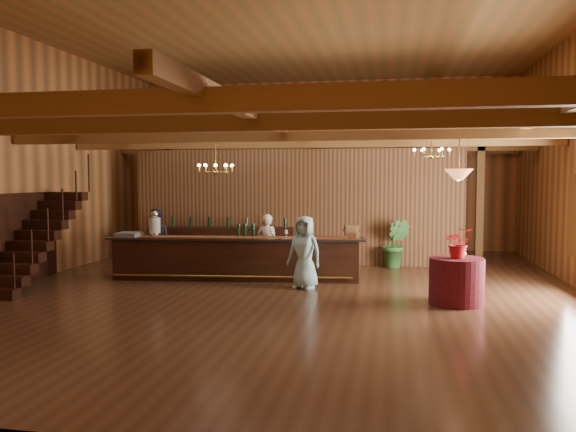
% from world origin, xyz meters
% --- Properties ---
extents(floor, '(14.00, 14.00, 0.00)m').
position_xyz_m(floor, '(0.00, 0.00, 0.00)').
color(floor, '#482B19').
rests_on(floor, ground).
extents(ceiling, '(14.00, 14.00, 0.00)m').
position_xyz_m(ceiling, '(0.00, 0.00, 5.50)').
color(ceiling, '#996636').
rests_on(ceiling, wall_back).
extents(wall_back, '(12.00, 0.10, 5.50)m').
position_xyz_m(wall_back, '(0.00, 7.00, 2.75)').
color(wall_back, '#BD733B').
rests_on(wall_back, floor).
extents(wall_front, '(12.00, 0.10, 5.50)m').
position_xyz_m(wall_front, '(0.00, -7.00, 2.75)').
color(wall_front, '#BD733B').
rests_on(wall_front, floor).
extents(wall_left, '(0.10, 14.00, 5.50)m').
position_xyz_m(wall_left, '(-6.00, 0.00, 2.75)').
color(wall_left, '#BD733B').
rests_on(wall_left, floor).
extents(beam_grid, '(11.90, 13.90, 0.39)m').
position_xyz_m(beam_grid, '(0.00, 0.51, 3.24)').
color(beam_grid, brown).
rests_on(beam_grid, wall_left).
extents(support_posts, '(9.20, 10.20, 3.20)m').
position_xyz_m(support_posts, '(0.00, -0.50, 1.60)').
color(support_posts, brown).
rests_on(support_posts, floor).
extents(partition_wall, '(9.00, 0.18, 3.10)m').
position_xyz_m(partition_wall, '(-0.50, 3.50, 1.55)').
color(partition_wall, brown).
rests_on(partition_wall, floor).
extents(staircase, '(1.00, 2.80, 2.00)m').
position_xyz_m(staircase, '(-5.45, -0.74, 1.00)').
color(staircase, black).
rests_on(staircase, floor).
extents(backroom_boxes, '(4.10, 0.60, 1.10)m').
position_xyz_m(backroom_boxes, '(-0.29, 5.50, 0.53)').
color(backroom_boxes, black).
rests_on(backroom_boxes, floor).
extents(tasting_bar, '(5.91, 1.35, 0.99)m').
position_xyz_m(tasting_bar, '(-1.37, 0.79, 0.50)').
color(tasting_bar, black).
rests_on(tasting_bar, floor).
extents(beverage_dispenser, '(0.26, 0.26, 0.60)m').
position_xyz_m(beverage_dispenser, '(-3.27, 0.64, 1.26)').
color(beverage_dispenser, silver).
rests_on(beverage_dispenser, tasting_bar).
extents(glass_rack_tray, '(0.50, 0.50, 0.10)m').
position_xyz_m(glass_rack_tray, '(-3.83, 0.48, 1.03)').
color(glass_rack_tray, gray).
rests_on(glass_rack_tray, tasting_bar).
extents(raffle_drum, '(0.34, 0.24, 0.30)m').
position_xyz_m(raffle_drum, '(1.25, 1.02, 1.15)').
color(raffle_drum, brown).
rests_on(raffle_drum, tasting_bar).
extents(bar_bottle_0, '(0.07, 0.07, 0.30)m').
position_xyz_m(bar_bottle_0, '(-1.34, 0.90, 1.13)').
color(bar_bottle_0, black).
rests_on(bar_bottle_0, tasting_bar).
extents(bar_bottle_1, '(0.07, 0.07, 0.30)m').
position_xyz_m(bar_bottle_1, '(-1.19, 0.92, 1.13)').
color(bar_bottle_1, black).
rests_on(bar_bottle_1, tasting_bar).
extents(bar_bottle_2, '(0.07, 0.07, 0.30)m').
position_xyz_m(bar_bottle_2, '(-1.00, 0.94, 1.13)').
color(bar_bottle_2, black).
rests_on(bar_bottle_2, tasting_bar).
extents(backbar_shelf, '(3.58, 1.00, 1.00)m').
position_xyz_m(backbar_shelf, '(-2.21, 2.98, 0.50)').
color(backbar_shelf, black).
rests_on(backbar_shelf, floor).
extents(round_table, '(1.00, 1.00, 0.86)m').
position_xyz_m(round_table, '(3.32, -0.87, 0.43)').
color(round_table, maroon).
rests_on(round_table, floor).
extents(chandelier_left, '(0.80, 0.80, 0.80)m').
position_xyz_m(chandelier_left, '(-1.72, 0.43, 2.56)').
color(chandelier_left, gold).
rests_on(chandelier_left, beam_grid).
extents(chandelier_right, '(0.80, 0.80, 0.45)m').
position_xyz_m(chandelier_right, '(2.99, 1.43, 2.91)').
color(chandelier_right, gold).
rests_on(chandelier_right, beam_grid).
extents(pendant_lamp, '(0.52, 0.52, 0.90)m').
position_xyz_m(pendant_lamp, '(3.32, -0.87, 2.40)').
color(pendant_lamp, gold).
rests_on(pendant_lamp, beam_grid).
extents(bartender, '(0.59, 0.45, 1.47)m').
position_xyz_m(bartender, '(-0.80, 1.53, 0.74)').
color(bartender, white).
rests_on(bartender, floor).
extents(staff_second, '(0.91, 0.80, 1.57)m').
position_xyz_m(staff_second, '(-3.65, 1.52, 0.79)').
color(staff_second, '#2B2937').
rests_on(staff_second, floor).
extents(guest, '(0.86, 0.69, 1.54)m').
position_xyz_m(guest, '(0.33, 0.06, 0.77)').
color(guest, '#A0DCE6').
rests_on(guest, floor).
extents(floor_plant, '(0.78, 0.67, 1.27)m').
position_xyz_m(floor_plant, '(2.24, 3.14, 0.63)').
color(floor_plant, '#357232').
rests_on(floor_plant, floor).
extents(table_flowers, '(0.52, 0.46, 0.57)m').
position_xyz_m(table_flowers, '(3.35, -0.93, 1.15)').
color(table_flowers, red).
rests_on(table_flowers, round_table).
extents(table_vase, '(0.19, 0.19, 0.32)m').
position_xyz_m(table_vase, '(3.39, -0.85, 1.02)').
color(table_vase, gold).
rests_on(table_vase, round_table).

